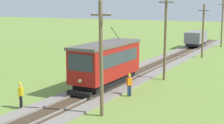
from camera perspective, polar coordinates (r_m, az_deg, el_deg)
red_tram at (r=29.23m, az=-0.93°, el=-0.08°), size 2.60×8.54×4.79m
freight_car at (r=57.05m, az=13.38°, el=3.72°), size 2.40×5.20×2.31m
utility_pole_near_tram at (r=21.72m, az=-1.76°, el=0.61°), size 1.40×0.38×7.22m
utility_pole_mid at (r=32.64m, az=8.59°, el=4.28°), size 1.40×0.37×8.10m
utility_pole_far at (r=46.95m, az=14.46°, el=4.94°), size 1.40×0.32×6.93m
utility_pole_distant at (r=59.82m, az=17.35°, el=6.10°), size 1.40×0.31×7.70m
track_worker at (r=24.79m, az=-14.51°, el=-5.00°), size 0.36×0.44×1.78m
second_worker at (r=26.98m, az=2.82°, el=-3.52°), size 0.43×0.45×1.78m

